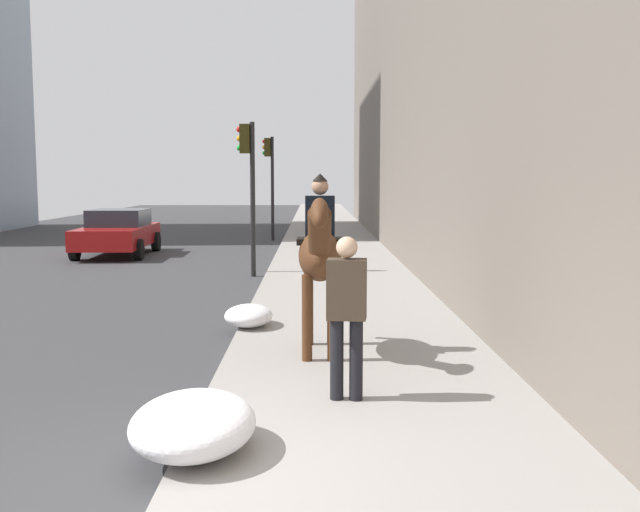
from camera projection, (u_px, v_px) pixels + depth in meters
sidewalk_slab at (393, 483)px, 5.60m from camera, size 120.00×3.56×0.12m
mounted_horse_near at (320, 253)px, 9.35m from camera, size 2.15×0.61×2.35m
pedestrian_greeting at (347, 307)px, 7.42m from camera, size 0.30×0.43×1.70m
car_near_lane at (118, 232)px, 22.62m from camera, size 4.41×2.18×1.44m
traffic_light_near_curb at (249, 173)px, 17.55m from camera, size 0.20×0.44×3.76m
traffic_light_far_curb at (270, 171)px, 27.87m from camera, size 0.20×0.44×3.99m
snow_pile_near at (193, 424)px, 6.07m from camera, size 1.37×1.05×0.47m
snow_pile_far at (249, 316)px, 11.23m from camera, size 0.97×0.75×0.34m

